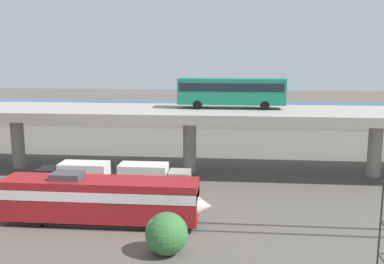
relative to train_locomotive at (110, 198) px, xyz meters
The scene contains 16 objects.
ground_plane 6.59m from the train_locomotive, 40.06° to the right, with size 260.00×260.00×0.00m, color #565149.
rail_strip_near 5.27m from the train_locomotive, ahead, with size 110.00×0.12×0.12m, color #59544C.
rail_strip_far 5.27m from the train_locomotive, ahead, with size 110.00×0.12×0.12m, color #59544C.
train_locomotive is the anchor object (origin of this frame).
highway_overpass 17.24m from the train_locomotive, 73.44° to the left, with size 96.00×10.06×7.27m.
transit_bus_on_overpass 20.70m from the train_locomotive, 61.09° to the left, with size 12.00×2.68×3.40m.
service_truck_west 9.30m from the train_locomotive, 126.76° to the left, with size 6.80×2.46×3.04m.
service_truck_east 7.73m from the train_locomotive, 74.68° to the left, with size 6.80×2.46×3.04m.
pier_parking_lot 51.24m from the train_locomotive, 84.67° to the left, with size 78.18×13.38×1.48m, color #9E998E.
parked_car_0 57.65m from the train_locomotive, 116.95° to the left, with size 4.62×1.89×1.50m.
parked_car_1 54.01m from the train_locomotive, 118.02° to the left, with size 4.23×1.83×1.50m.
parked_car_2 58.66m from the train_locomotive, 112.14° to the left, with size 4.42×1.93×1.50m.
parked_car_3 58.98m from the train_locomotive, 55.01° to the left, with size 4.26×1.93×1.50m.
parked_car_4 52.76m from the train_locomotive, 78.91° to the left, with size 4.10×1.90×1.50m.
harbor_water 74.18m from the train_locomotive, 86.32° to the left, with size 140.00×36.00×0.01m, color #2D5170.
shrub_right 7.13m from the train_locomotive, 42.46° to the right, with size 2.92×2.92×2.92m, color #346D37.
Camera 1 is at (4.78, -28.37, 13.58)m, focal length 40.90 mm.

